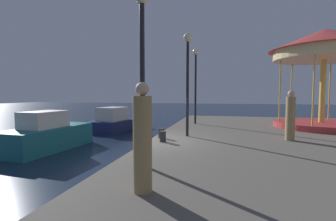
{
  "coord_description": "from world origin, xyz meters",
  "views": [
    {
      "loc": [
        2.76,
        -8.74,
        2.56
      ],
      "look_at": [
        0.02,
        3.19,
        1.74
      ],
      "focal_mm": 25.14,
      "sensor_mm": 36.0,
      "label": 1
    }
  ],
  "objects": [
    {
      "name": "person_mid_promenade",
      "position": [
        1.38,
        -4.79,
        1.73
      ],
      "size": [
        0.34,
        0.34,
        1.98
      ],
      "color": "#937A4C",
      "rests_on": "quay_dock"
    },
    {
      "name": "bollard_north",
      "position": [
        0.36,
        0.42,
        1.0
      ],
      "size": [
        0.24,
        0.24,
        0.4
      ],
      "primitive_type": "cylinder",
      "color": "#2D2D33",
      "rests_on": "quay_dock"
    },
    {
      "name": "ground_plane",
      "position": [
        0.0,
        0.0,
        0.0
      ],
      "size": [
        120.0,
        120.0,
        0.0
      ],
      "primitive_type": "plane",
      "color": "#162338"
    },
    {
      "name": "lamp_post_far_end",
      "position": [
        1.19,
        5.52,
        3.86
      ],
      "size": [
        0.36,
        0.36,
        4.51
      ],
      "color": "black",
      "rests_on": "quay_dock"
    },
    {
      "name": "lamp_post_near_edge",
      "position": [
        0.87,
        -3.31,
        3.72
      ],
      "size": [
        0.36,
        0.36,
        4.26
      ],
      "color": "black",
      "rests_on": "quay_dock"
    },
    {
      "name": "lamp_post_mid_promenade",
      "position": [
        1.34,
        1.1,
        3.74
      ],
      "size": [
        0.36,
        0.36,
        4.31
      ],
      "color": "black",
      "rests_on": "quay_dock"
    },
    {
      "name": "motorboat_navy",
      "position": [
        -4.53,
        6.73,
        0.62
      ],
      "size": [
        2.83,
        4.69,
        1.7
      ],
      "color": "#19214C",
      "rests_on": "ground"
    },
    {
      "name": "motorboat_teal",
      "position": [
        -5.13,
        0.56,
        0.7
      ],
      "size": [
        2.13,
        4.39,
        1.81
      ],
      "color": "#19606B",
      "rests_on": "ground"
    },
    {
      "name": "bollard_south",
      "position": [
        0.62,
        -0.31,
        1.0
      ],
      "size": [
        0.24,
        0.24,
        0.4
      ],
      "primitive_type": "cylinder",
      "color": "#2D2D33",
      "rests_on": "quay_dock"
    },
    {
      "name": "carousel",
      "position": [
        7.94,
        5.24,
        4.66
      ],
      "size": [
        5.46,
        5.46,
        5.18
      ],
      "color": "#B23333",
      "rests_on": "quay_dock"
    },
    {
      "name": "person_far_corner",
      "position": [
        5.33,
        1.06,
        1.71
      ],
      "size": [
        0.34,
        0.34,
        1.92
      ],
      "color": "#937A4C",
      "rests_on": "quay_dock"
    }
  ]
}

